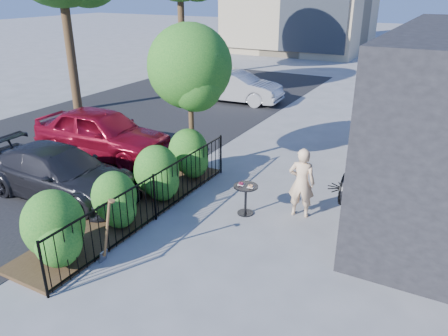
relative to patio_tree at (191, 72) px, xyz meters
The scene contains 12 objects.
ground 4.50m from the patio_tree, 50.96° to the right, with size 120.00×120.00×0.00m, color gray.
fence 3.61m from the patio_tree, 75.06° to the right, with size 0.05×6.05×1.10m.
planting_bed 3.88m from the patio_tree, 89.26° to the right, with size 1.30×6.00×0.08m, color #382616.
shrubs 3.37m from the patio_tree, 87.08° to the right, with size 1.10×5.60×1.24m.
patio_tree is the anchor object (origin of this frame).
street 5.51m from the patio_tree, behind, with size 9.00×30.00×0.01m, color black.
cafe_table 3.64m from the patio_tree, 33.35° to the right, with size 0.55×0.55×0.74m.
woman 4.12m from the patio_tree, 16.53° to the right, with size 0.59×0.38×1.61m, color beige.
shovel 5.10m from the patio_tree, 77.81° to the right, with size 0.48×0.19×1.43m.
car_red 3.67m from the patio_tree, behind, with size 1.74×4.33×1.48m, color maroon.
car_silver 8.31m from the patio_tree, 108.90° to the left, with size 1.46×4.20×1.38m, color #B3B3B8.
car_darkgrey 4.13m from the patio_tree, 125.44° to the right, with size 1.71×4.22×1.22m, color black.
Camera 1 is at (3.90, -6.78, 4.82)m, focal length 35.00 mm.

